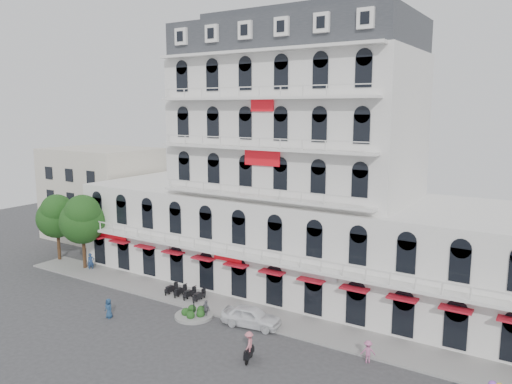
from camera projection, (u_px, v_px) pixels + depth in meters
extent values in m
plane|color=#38383A|center=(173.00, 356.00, 34.91)|extent=(120.00, 120.00, 0.00)
cube|color=gray|center=(244.00, 312.00, 42.39)|extent=(53.00, 4.00, 0.16)
cube|color=silver|center=(294.00, 238.00, 49.16)|extent=(45.00, 14.00, 9.00)
cube|color=silver|center=(296.00, 126.00, 47.35)|extent=(22.00, 12.00, 13.00)
cube|color=#2D3035|center=(297.00, 39.00, 46.03)|extent=(21.56, 11.76, 3.00)
cube|color=#2D3035|center=(297.00, 17.00, 45.71)|extent=(15.84, 8.64, 0.80)
cube|color=red|center=(253.00, 268.00, 43.08)|extent=(40.50, 1.00, 0.15)
cube|color=red|center=(262.00, 158.00, 42.66)|extent=(3.50, 0.10, 1.40)
cube|color=beige|center=(102.00, 193.00, 66.41)|extent=(14.00, 10.00, 12.00)
cylinder|color=gray|center=(194.00, 316.00, 41.47)|extent=(3.20, 3.20, 0.24)
cylinder|color=black|center=(194.00, 307.00, 41.34)|extent=(0.08, 0.08, 1.40)
sphere|color=#1B4617|center=(201.00, 314.00, 41.04)|extent=(0.70, 0.70, 0.70)
sphere|color=#1B4617|center=(201.00, 310.00, 41.85)|extent=(0.70, 0.70, 0.70)
sphere|color=#1B4617|center=(192.00, 309.00, 42.06)|extent=(0.70, 0.70, 0.70)
sphere|color=#1B4617|center=(185.00, 312.00, 41.38)|extent=(0.70, 0.70, 0.70)
sphere|color=#1B4617|center=(191.00, 315.00, 40.75)|extent=(0.70, 0.70, 0.70)
cylinder|color=#382314|center=(59.00, 246.00, 56.67)|extent=(0.36, 0.36, 3.52)
sphere|color=#133E15|center=(57.00, 218.00, 56.14)|extent=(4.48, 4.48, 4.48)
sphere|color=#133E15|center=(57.00, 210.00, 55.45)|extent=(3.52, 3.52, 3.52)
sphere|color=#133E15|center=(57.00, 212.00, 56.49)|extent=(3.20, 3.20, 3.20)
cylinder|color=#382314|center=(84.00, 252.00, 53.59)|extent=(0.36, 0.36, 3.74)
sphere|color=#133E15|center=(82.00, 222.00, 53.03)|extent=(4.76, 4.76, 4.76)
sphere|color=#133E15|center=(83.00, 212.00, 52.34)|extent=(3.74, 3.74, 3.74)
sphere|color=#133E15|center=(82.00, 214.00, 53.38)|extent=(3.40, 3.40, 3.40)
imported|color=white|center=(251.00, 316.00, 39.62)|extent=(5.06, 2.64, 1.64)
cube|color=black|center=(249.00, 353.00, 34.20)|extent=(0.77, 1.54, 0.35)
torus|color=black|center=(247.00, 361.00, 33.73)|extent=(0.29, 0.61, 0.60)
torus|color=black|center=(251.00, 353.00, 34.77)|extent=(0.29, 0.61, 0.60)
imported|color=#CC6C78|center=(249.00, 343.00, 34.08)|extent=(0.90, 1.21, 1.67)
imported|color=navy|center=(109.00, 308.00, 41.24)|extent=(0.86, 0.62, 1.65)
imported|color=slate|center=(206.00, 309.00, 41.17)|extent=(0.96, 0.54, 1.55)
imported|color=#BA6293|center=(368.00, 352.00, 33.96)|extent=(1.17, 0.97, 1.58)
imported|color=navy|center=(91.00, 262.00, 53.22)|extent=(0.73, 0.83, 1.92)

